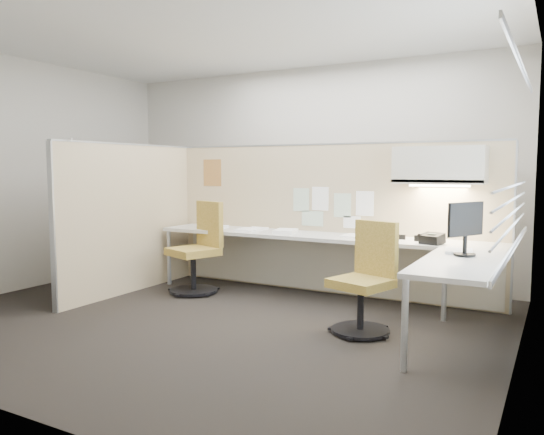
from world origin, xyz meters
The scene contains 27 objects.
floor centered at (0.00, 0.00, -0.01)m, with size 5.50×4.50×0.01m, color black.
ceiling centered at (0.00, 0.00, 2.80)m, with size 5.50×4.50×0.01m, color white.
wall_back centered at (0.00, 2.25, 1.40)m, with size 5.50×0.02×2.80m, color beige.
wall_left centered at (-2.75, 0.00, 1.40)m, with size 0.02×4.50×2.80m, color beige.
wall_right centered at (2.75, 0.00, 1.40)m, with size 0.02×4.50×2.80m, color beige.
window_pane centered at (2.73, 0.00, 1.55)m, with size 0.01×2.80×1.30m, color #A6B1C0.
partition_back centered at (0.55, 1.60, 0.88)m, with size 4.10×0.06×1.75m, color tan.
partition_left centered at (-1.50, 0.50, 0.88)m, with size 0.06×2.20×1.75m, color tan.
desk centered at (0.93, 1.13, 0.60)m, with size 4.00×2.07×0.73m.
overhead_bin centered at (1.90, 1.39, 1.51)m, with size 0.90×0.36×0.38m, color beige.
task_light_strip centered at (1.90, 1.39, 1.30)m, with size 0.60×0.06×0.02m, color #FFEABF.
pinned_papers centered at (0.63, 1.57, 1.03)m, with size 1.01×0.00×0.47m.
poster centered at (-1.05, 1.57, 1.42)m, with size 0.28×0.00×0.35m, color orange.
chair_left centered at (-0.76, 0.85, 0.50)m, with size 0.64×0.66×1.07m.
chair_right centered at (1.50, 0.32, 0.46)m, with size 0.58×0.60×0.99m.
monitor centered at (2.30, 0.52, 1.00)m, with size 0.23×0.40×0.46m.
phone centered at (1.89, 1.12, 0.78)m, with size 0.26×0.24×0.12m.
stapler centered at (1.51, 1.32, 0.76)m, with size 0.14×0.04×0.05m, color black.
tape_dispenser centered at (1.74, 1.28, 0.76)m, with size 0.10×0.06×0.06m, color black.
coat_hook centered at (-1.58, -0.38, 1.43)m, with size 0.18×0.42×1.28m.
paper_stack_0 centered at (-0.80, 1.25, 0.74)m, with size 0.23×0.30×0.03m, color white.
paper_stack_1 centered at (-0.26, 1.32, 0.74)m, with size 0.23×0.30×0.02m, color white.
paper_stack_2 centered at (0.22, 1.21, 0.75)m, with size 0.23×0.30×0.04m, color white.
paper_stack_3 centered at (1.01, 1.34, 0.74)m, with size 0.23×0.30×0.01m, color white.
paper_stack_4 centered at (1.35, 1.25, 0.74)m, with size 0.23×0.30×0.02m, color white.
paper_stack_5 centered at (2.22, 0.70, 0.74)m, with size 0.23×0.30×0.02m, color white.
paper_stack_6 centered at (-0.31, 1.25, 0.74)m, with size 0.23×0.30×0.02m, color white.
Camera 1 is at (3.01, -4.20, 1.47)m, focal length 35.00 mm.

